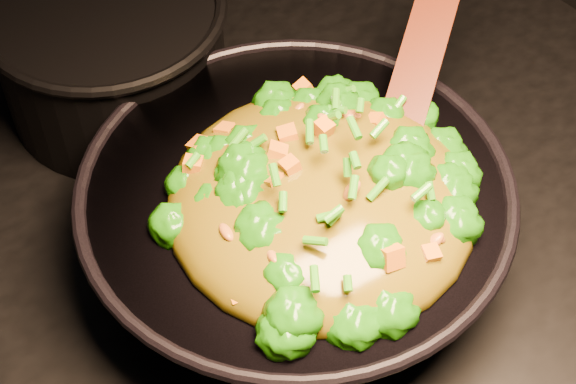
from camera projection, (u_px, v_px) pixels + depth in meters
wok at (295, 224)px, 0.77m from camera, size 0.42×0.42×0.10m
stir_fry at (322, 171)px, 0.68m from camera, size 0.32×0.32×0.09m
spatula at (419, 62)px, 0.76m from camera, size 0.22×0.16×0.10m
back_pot at (113, 57)px, 0.88m from camera, size 0.24×0.24×0.13m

